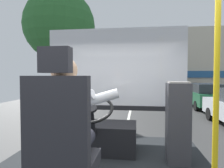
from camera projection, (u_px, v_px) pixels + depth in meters
ground at (130, 111)px, 10.76m from camera, size 18.00×44.00×0.06m
driver_seat at (62, 148)px, 1.50m from camera, size 0.48×0.48×1.29m
bus_driver at (67, 119)px, 1.61m from camera, size 0.82×0.55×0.81m
steering_console at (98, 136)px, 2.84m from camera, size 1.10×1.00×0.82m
handrail_pole at (217, 76)px, 1.53m from camera, size 0.04×0.04×2.17m
fare_box at (178, 122)px, 2.45m from camera, size 0.27×0.26×1.02m
windshield_panel at (116, 78)px, 3.57m from camera, size 2.50×0.08×1.48m
street_tree at (60, 26)px, 9.53m from camera, size 3.40×3.40×6.00m
shop_building at (196, 63)px, 19.74m from camera, size 10.33×4.40×6.31m
parked_car_green at (204, 95)px, 11.62m from camera, size 1.76×4.14×1.42m
parked_car_white at (189, 90)px, 16.76m from camera, size 2.04×3.93×1.28m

